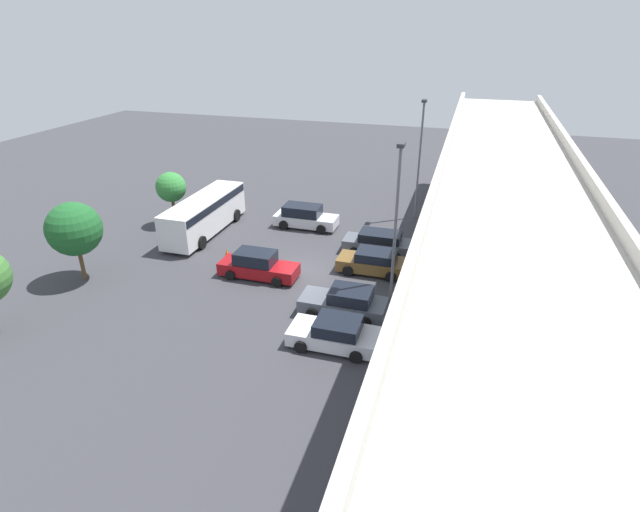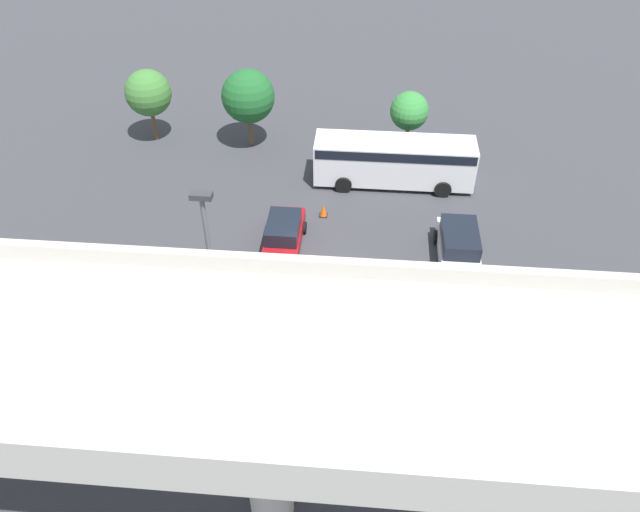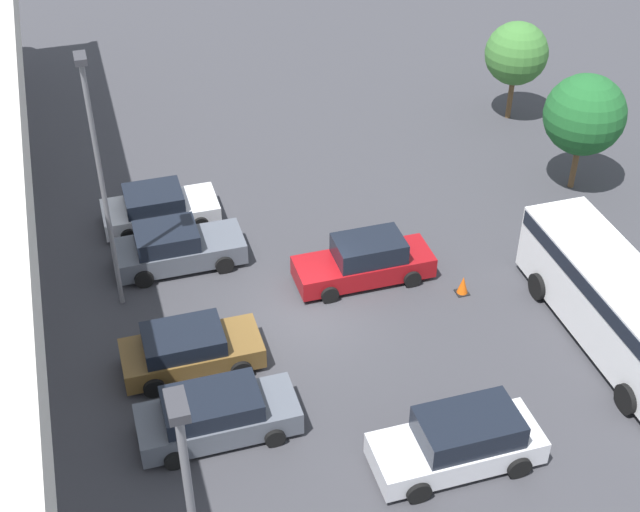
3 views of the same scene
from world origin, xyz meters
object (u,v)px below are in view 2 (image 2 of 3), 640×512
parked_car_4 (200,325)px  tree_front_right (148,93)px  parked_car_2 (326,342)px  parked_car_5 (133,326)px  parked_car_0 (459,248)px  parked_car_3 (283,237)px  tree_front_left (409,111)px  tree_front_centre (248,96)px  lamp_post_mid_lot (630,299)px  parked_car_1 (398,342)px  lamp_post_near_aisle (214,284)px  traffic_cone (323,211)px  shuttle_bus (394,159)px

parked_car_4 → tree_front_right: 17.99m
parked_car_2 → parked_car_5: 8.23m
tree_front_right → parked_car_0: bearing=149.9°
parked_car_3 → tree_front_left: bearing=147.1°
parked_car_4 → tree_front_centre: 16.49m
parked_car_3 → tree_front_right: 14.20m
parked_car_5 → lamp_post_mid_lot: 19.21m
parked_car_1 → parked_car_2: (2.95, 0.25, -0.02)m
parked_car_0 → parked_car_3: (8.58, -0.18, -0.06)m
parked_car_4 → lamp_post_mid_lot: (-15.76, 1.76, 4.54)m
lamp_post_near_aisle → traffic_cone: size_ratio=12.98×
parked_car_2 → lamp_post_near_aisle: lamp_post_near_aisle is taller
parked_car_0 → tree_front_left: bearing=-166.6°
tree_front_left → shuttle_bus: bearing=75.8°
parked_car_3 → tree_front_right: tree_front_right is taller
shuttle_bus → traffic_cone: 5.28m
parked_car_3 → parked_car_4: bearing=-23.8°
parked_car_1 → lamp_post_near_aisle: bearing=106.3°
lamp_post_near_aisle → lamp_post_mid_lot: lamp_post_mid_lot is taller
tree_front_left → traffic_cone: 8.44m
parked_car_5 → tree_front_right: bearing=13.3°
parked_car_3 → shuttle_bus: size_ratio=0.55×
parked_car_3 → tree_front_left: tree_front_left is taller
parked_car_4 → lamp_post_mid_lot: 16.49m
tree_front_right → traffic_cone: size_ratio=6.52×
lamp_post_mid_lot → traffic_cone: lamp_post_mid_lot is taller
parked_car_3 → tree_front_right: size_ratio=1.07×
parked_car_2 → tree_front_right: 21.01m
shuttle_bus → lamp_post_near_aisle: 16.73m
lamp_post_mid_lot → parked_car_1: bearing=-11.8°
tree_front_right → tree_front_left: bearing=177.6°
parked_car_3 → tree_front_left: size_ratio=1.19×
parked_car_5 → shuttle_bus: (-11.02, -12.96, 0.91)m
parked_car_4 → parked_car_2: bearing=-94.9°
parked_car_5 → tree_front_right: 17.34m
shuttle_bus → lamp_post_mid_lot: lamp_post_mid_lot is taller
parked_car_5 → tree_front_right: size_ratio=0.95×
parked_car_2 → tree_front_right: size_ratio=0.95×
parked_car_5 → tree_front_centre: bearing=-7.7°
tree_front_right → tree_front_centre: bearing=178.1°
parked_car_5 → traffic_cone: 11.93m
tree_front_left → traffic_cone: (4.49, 6.64, -2.63)m
parked_car_2 → parked_car_4: parked_car_4 is taller
lamp_post_mid_lot → lamp_post_near_aisle: bearing=1.7°
tree_front_right → traffic_cone: (-11.25, 7.29, -2.82)m
parked_car_0 → tree_front_left: tree_front_left is taller
parked_car_3 → shuttle_bus: shuttle_bus is taller
lamp_post_near_aisle → tree_front_right: 20.57m
parked_car_0 → parked_car_1: bearing=-25.5°
parked_car_1 → shuttle_bus: bearing=0.7°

